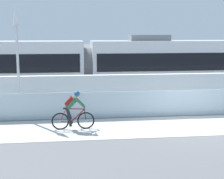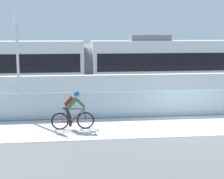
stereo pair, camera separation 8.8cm
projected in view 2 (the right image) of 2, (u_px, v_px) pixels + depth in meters
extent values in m
plane|color=slate|center=(195.00, 125.00, 15.24)|extent=(200.00, 200.00, 0.00)
cube|color=beige|center=(195.00, 125.00, 15.24)|extent=(32.00, 3.20, 0.01)
cube|color=silver|center=(182.00, 103.00, 16.95)|extent=(32.00, 0.05, 1.23)
cube|color=white|center=(171.00, 91.00, 18.67)|extent=(32.00, 0.36, 1.80)
cube|color=#595654|center=(159.00, 99.00, 21.25)|extent=(32.00, 0.08, 0.01)
cube|color=#595654|center=(154.00, 94.00, 22.65)|extent=(32.00, 0.08, 0.01)
cube|color=#232326|center=(51.00, 93.00, 21.14)|extent=(1.40, 1.88, 0.20)
cylinder|color=black|center=(50.00, 96.00, 20.44)|extent=(0.60, 0.10, 0.60)
cylinder|color=black|center=(51.00, 92.00, 21.85)|extent=(0.60, 0.10, 0.60)
cube|color=silver|center=(181.00, 66.00, 21.82)|extent=(11.00, 2.50, 3.10)
cube|color=black|center=(181.00, 60.00, 21.76)|extent=(10.56, 2.54, 1.04)
cube|color=#19599E|center=(180.00, 88.00, 22.04)|extent=(10.78, 2.53, 0.28)
cube|color=slate|center=(150.00, 38.00, 21.30)|extent=(2.40, 1.10, 0.36)
cube|color=#232326|center=(124.00, 92.00, 21.66)|extent=(1.40, 1.88, 0.20)
cylinder|color=black|center=(126.00, 95.00, 20.96)|extent=(0.60, 0.10, 0.60)
cylinder|color=black|center=(123.00, 91.00, 22.37)|extent=(0.60, 0.10, 0.60)
cylinder|color=#59595B|center=(88.00, 67.00, 21.15)|extent=(0.60, 2.30, 2.30)
torus|color=black|center=(86.00, 120.00, 14.63)|extent=(0.72, 0.06, 0.72)
cylinder|color=#99999E|center=(86.00, 120.00, 14.63)|extent=(0.07, 0.10, 0.07)
torus|color=black|center=(60.00, 121.00, 14.51)|extent=(0.72, 0.06, 0.72)
cylinder|color=#99999E|center=(60.00, 121.00, 14.51)|extent=(0.07, 0.10, 0.07)
cylinder|color=maroon|center=(77.00, 116.00, 14.56)|extent=(0.60, 0.04, 0.58)
cylinder|color=maroon|center=(68.00, 116.00, 14.51)|extent=(0.22, 0.04, 0.59)
cylinder|color=maroon|center=(75.00, 109.00, 14.50)|extent=(0.76, 0.04, 0.07)
cylinder|color=maroon|center=(65.00, 122.00, 14.54)|extent=(0.43, 0.03, 0.09)
cylinder|color=maroon|center=(63.00, 115.00, 14.48)|extent=(0.27, 0.02, 0.53)
cylinder|color=black|center=(85.00, 115.00, 14.59)|extent=(0.08, 0.03, 0.49)
cube|color=black|center=(66.00, 108.00, 14.45)|extent=(0.24, 0.10, 0.05)
cylinder|color=black|center=(84.00, 107.00, 14.53)|extent=(0.03, 0.58, 0.03)
cylinder|color=#262628|center=(70.00, 122.00, 14.57)|extent=(0.18, 0.02, 0.18)
cube|color=#33663F|center=(71.00, 103.00, 14.44)|extent=(0.50, 0.28, 0.51)
cube|color=maroon|center=(69.00, 101.00, 14.42)|extent=(0.38, 0.30, 0.38)
sphere|color=#997051|center=(77.00, 95.00, 14.41)|extent=(0.20, 0.20, 0.20)
sphere|color=#195999|center=(77.00, 94.00, 14.41)|extent=(0.23, 0.23, 0.23)
cylinder|color=#33663F|center=(80.00, 103.00, 14.33)|extent=(0.41, 0.08, 0.41)
cylinder|color=#33663F|center=(80.00, 102.00, 14.64)|extent=(0.41, 0.08, 0.41)
cylinder|color=black|center=(69.00, 117.00, 14.43)|extent=(0.25, 0.11, 0.79)
cylinder|color=black|center=(69.00, 113.00, 14.59)|extent=(0.25, 0.11, 0.52)
cylinder|color=gray|center=(20.00, 116.00, 16.44)|extent=(0.24, 0.24, 0.20)
cylinder|color=silver|center=(18.00, 71.00, 16.10)|extent=(0.12, 0.12, 4.20)
cone|color=white|center=(16.00, 14.00, 15.68)|extent=(0.28, 0.28, 0.90)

